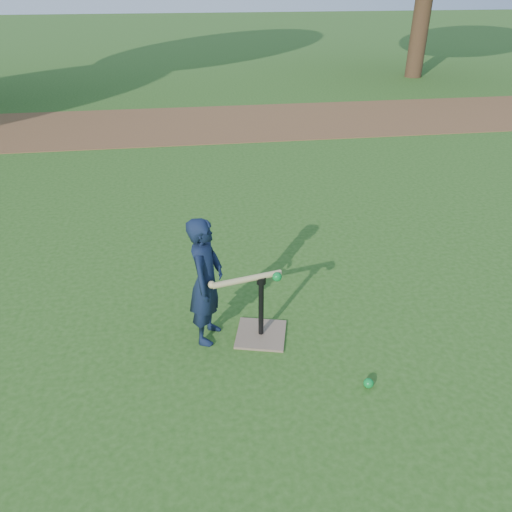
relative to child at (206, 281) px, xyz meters
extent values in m
plane|color=#285116|center=(0.54, -0.35, -0.58)|extent=(80.00, 80.00, 0.00)
cube|color=brown|center=(0.54, 7.15, -0.57)|extent=(24.00, 3.00, 0.01)
imported|color=#111B33|center=(0.00, 0.00, 0.00)|extent=(0.41, 0.49, 1.16)
sphere|color=#0B802D|center=(1.19, -0.82, -0.54)|extent=(0.08, 0.08, 0.08)
cube|color=#866B55|center=(0.46, -0.06, -0.57)|extent=(0.53, 0.53, 0.02)
cylinder|color=black|center=(0.46, -0.06, -0.28)|extent=(0.05, 0.05, 0.55)
cylinder|color=black|center=(0.46, -0.06, 0.00)|extent=(0.08, 0.08, 0.06)
cylinder|color=tan|center=(0.34, -0.08, 0.04)|extent=(0.60, 0.18, 0.05)
sphere|color=tan|center=(0.04, -0.12, 0.04)|extent=(0.06, 0.06, 0.06)
sphere|color=#0B802D|center=(0.59, -0.10, 0.05)|extent=(0.08, 0.08, 0.08)
cylinder|color=#382316|center=(7.04, 11.65, 1.13)|extent=(0.50, 0.50, 3.42)
camera|label=1|loc=(-0.10, -3.54, 2.26)|focal=35.00mm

